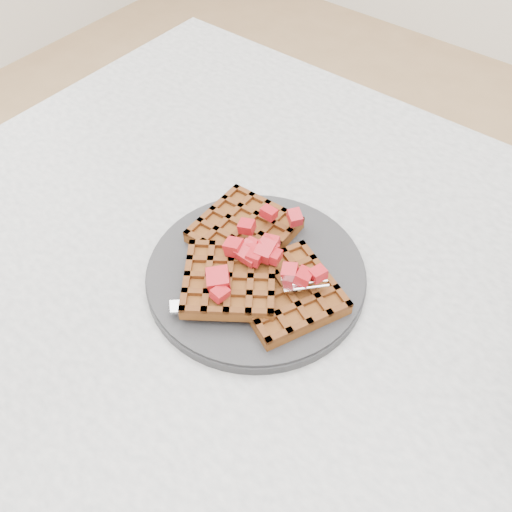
# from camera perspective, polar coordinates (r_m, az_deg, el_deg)

# --- Properties ---
(table) EXTENTS (1.20, 0.80, 0.75)m
(table) POSITION_cam_1_polar(r_m,az_deg,el_deg) (0.74, 8.24, -11.02)
(table) COLOR silver
(table) RESTS_ON ground
(plate) EXTENTS (0.25, 0.25, 0.02)m
(plate) POSITION_cam_1_polar(r_m,az_deg,el_deg) (0.66, 0.00, -1.83)
(plate) COLOR #252628
(plate) RESTS_ON table
(waffles) EXTENTS (0.22, 0.20, 0.03)m
(waffles) POSITION_cam_1_polar(r_m,az_deg,el_deg) (0.64, -0.20, -0.95)
(waffles) COLOR brown
(waffles) RESTS_ON plate
(strawberry_pile) EXTENTS (0.15, 0.15, 0.02)m
(strawberry_pile) POSITION_cam_1_polar(r_m,az_deg,el_deg) (0.62, 0.00, 0.84)
(strawberry_pile) COLOR maroon
(strawberry_pile) RESTS_ON waffles
(fork) EXTENTS (0.14, 0.15, 0.02)m
(fork) POSITION_cam_1_polar(r_m,az_deg,el_deg) (0.62, 0.45, -4.28)
(fork) COLOR silver
(fork) RESTS_ON plate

